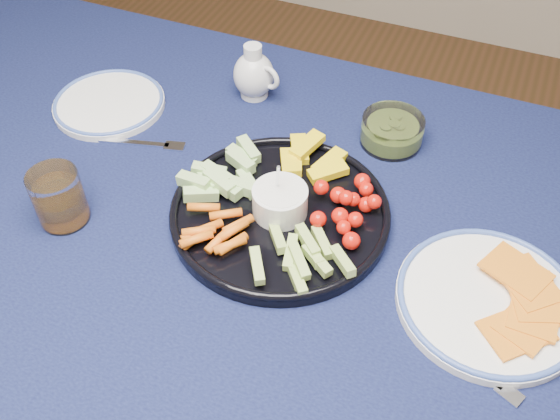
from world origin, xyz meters
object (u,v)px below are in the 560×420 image
at_px(crudite_platter, 279,209).
at_px(juice_tumbler, 60,200).
at_px(creamer_pitcher, 254,75).
at_px(cheese_plate, 490,299).
at_px(pickle_bowl, 392,132).
at_px(dining_table, 201,283).
at_px(side_plate_extra, 109,103).

height_order(crudite_platter, juice_tumbler, crudite_platter).
distance_m(creamer_pitcher, cheese_plate, 0.56).
xyz_separation_m(pickle_bowl, juice_tumbler, (-0.40, -0.36, 0.02)).
distance_m(crudite_platter, cheese_plate, 0.32).
height_order(creamer_pitcher, pickle_bowl, creamer_pitcher).
bearing_deg(cheese_plate, dining_table, -171.51).
height_order(dining_table, side_plate_extra, side_plate_extra).
xyz_separation_m(dining_table, juice_tumbler, (-0.20, -0.03, 0.13)).
height_order(juice_tumbler, side_plate_extra, juice_tumbler).
bearing_deg(creamer_pitcher, pickle_bowl, -7.01).
distance_m(dining_table, pickle_bowl, 0.40).
distance_m(crudite_platter, juice_tumbler, 0.32).
height_order(crudite_platter, side_plate_extra, crudite_platter).
bearing_deg(juice_tumbler, creamer_pitcher, 70.98).
relative_size(dining_table, cheese_plate, 6.86).
height_order(crudite_platter, creamer_pitcher, crudite_platter).
bearing_deg(creamer_pitcher, dining_table, -79.09).
height_order(creamer_pitcher, cheese_plate, creamer_pitcher).
bearing_deg(pickle_bowl, creamer_pitcher, 172.99).
xyz_separation_m(cheese_plate, juice_tumbler, (-0.61, -0.09, 0.03)).
bearing_deg(crudite_platter, pickle_bowl, 65.46).
relative_size(creamer_pitcher, side_plate_extra, 0.52).
height_order(pickle_bowl, cheese_plate, pickle_bowl).
bearing_deg(crudite_platter, side_plate_extra, 160.95).
bearing_deg(side_plate_extra, crudite_platter, -19.05).
distance_m(dining_table, side_plate_extra, 0.39).
bearing_deg(juice_tumbler, crudite_platter, 22.85).
bearing_deg(juice_tumbler, side_plate_extra, 109.63).
relative_size(pickle_bowl, cheese_plate, 0.42).
bearing_deg(side_plate_extra, pickle_bowl, 11.55).
relative_size(crudite_platter, cheese_plate, 1.34).
bearing_deg(juice_tumbler, cheese_plate, 8.01).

